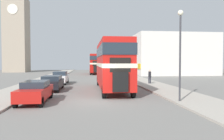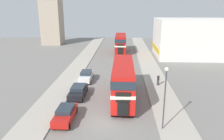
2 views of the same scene
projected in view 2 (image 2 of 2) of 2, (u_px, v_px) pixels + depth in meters
name	position (u px, v px, depth m)	size (l,w,h in m)	color
ground_plane	(105.00, 122.00, 21.48)	(120.00, 120.00, 0.00)	slate
sidewalk_right	(174.00, 123.00, 21.14)	(3.50, 120.00, 0.12)	#A8A093
sidewalk_left	(38.00, 120.00, 21.78)	(3.50, 120.00, 0.12)	#A8A093
double_decker_bus	(123.00, 79.00, 26.13)	(2.47, 10.78, 4.45)	red
bus_distant	(121.00, 42.00, 53.28)	(2.55, 9.97, 4.32)	#B2140F
car_parked_near	(65.00, 114.00, 21.59)	(1.65, 4.27, 1.40)	red
car_parked_mid	(78.00, 91.00, 27.44)	(1.80, 4.50, 1.36)	black
car_parked_far	(86.00, 76.00, 33.22)	(1.69, 4.34, 1.50)	white
pedestrian_walking	(158.00, 79.00, 30.97)	(0.33, 0.33, 1.61)	#282833
street_lamp	(165.00, 90.00, 19.07)	(0.36, 0.36, 5.86)	#38383D
shop_building_block	(192.00, 38.00, 48.65)	(16.13, 11.50, 8.36)	silver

